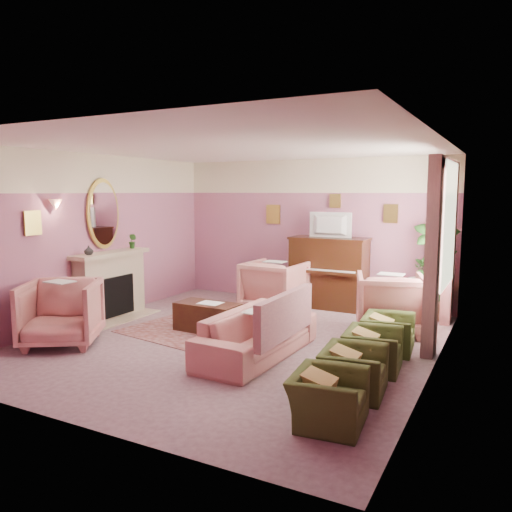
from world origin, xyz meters
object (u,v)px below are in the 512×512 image
at_px(piano, 329,273).
at_px(olive_chair_a, 328,390).
at_px(olive_chair_c, 373,343).
at_px(television, 329,223).
at_px(floral_armchair_front, 61,310).
at_px(sofa, 258,325).
at_px(olive_chair_b, 354,363).
at_px(floral_armchair_right, 390,300).
at_px(floral_armchair_left, 275,283).
at_px(olive_chair_d, 388,327).
at_px(side_table, 422,299).
at_px(coffee_table, 208,317).

relative_size(piano, olive_chair_a, 1.84).
bearing_deg(olive_chair_c, television, 119.01).
xyz_separation_m(piano, floral_armchair_front, (-2.59, -3.98, -0.13)).
height_order(sofa, floral_armchair_front, floral_armchair_front).
bearing_deg(television, olive_chair_b, -66.69).
distance_m(piano, television, 0.95).
height_order(floral_armchair_right, floral_armchair_front, same).
bearing_deg(piano, floral_armchair_left, -135.63).
height_order(olive_chair_d, side_table, side_table).
relative_size(floral_armchair_left, side_table, 1.47).
relative_size(piano, coffee_table, 1.40).
height_order(coffee_table, sofa, sofa).
xyz_separation_m(floral_armchair_right, olive_chair_b, (0.18, -2.55, -0.19)).
bearing_deg(coffee_table, olive_chair_d, 7.11).
relative_size(television, olive_chair_a, 1.05).
height_order(floral_armchair_front, side_table, floral_armchair_front).
height_order(coffee_table, floral_armchair_right, floral_armchair_right).
bearing_deg(floral_armchair_right, piano, 139.93).
distance_m(floral_armchair_right, olive_chair_d, 0.94).
xyz_separation_m(olive_chair_a, olive_chair_b, (0.00, 0.82, 0.00)).
bearing_deg(sofa, olive_chair_b, -22.06).
height_order(piano, floral_armchair_left, piano).
bearing_deg(floral_armchair_right, side_table, 73.76).
height_order(coffee_table, olive_chair_a, olive_chair_a).
bearing_deg(side_table, television, 177.95).
xyz_separation_m(coffee_table, floral_armchair_front, (-1.46, -1.55, 0.29)).
bearing_deg(floral_armchair_left, coffee_table, -102.12).
bearing_deg(olive_chair_a, coffee_table, 142.04).
bearing_deg(floral_armchair_front, olive_chair_b, 3.44).
bearing_deg(piano, floral_armchair_front, -123.03).
distance_m(olive_chair_b, side_table, 3.62).
relative_size(coffee_table, olive_chair_a, 1.31).
xyz_separation_m(floral_armchair_front, olive_chair_b, (4.18, 0.25, -0.19)).
xyz_separation_m(olive_chair_b, side_table, (0.13, 3.62, 0.02)).
relative_size(sofa, floral_armchair_front, 2.02).
bearing_deg(olive_chair_b, sofa, 157.94).
distance_m(television, olive_chair_c, 3.51).
xyz_separation_m(piano, olive_chair_b, (1.59, -3.73, -0.32)).
relative_size(piano, sofa, 0.67).
bearing_deg(coffee_table, television, 64.57).
bearing_deg(olive_chair_c, piano, 118.59).
distance_m(television, floral_armchair_left, 1.51).
bearing_deg(television, floral_armchair_left, -137.59).
xyz_separation_m(piano, sofa, (0.11, -3.13, -0.23)).
xyz_separation_m(television, sofa, (0.11, -3.08, -1.18)).
height_order(piano, olive_chair_b, piano).
bearing_deg(coffee_table, floral_armchair_front, -133.21).
bearing_deg(olive_chair_c, floral_armchair_right, 95.89).
distance_m(piano, coffee_table, 2.72).
distance_m(television, olive_chair_d, 2.88).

